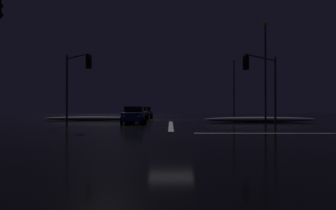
{
  "coord_description": "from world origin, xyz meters",
  "views": [
    {
      "loc": [
        -0.04,
        -18.44,
        1.45
      ],
      "look_at": [
        -0.27,
        11.94,
        1.71
      ],
      "focal_mm": 34.73,
      "sensor_mm": 36.0,
      "label": 1
    }
  ],
  "objects_px": {
    "sedan_blue": "(134,115)",
    "traffic_signal_nw": "(76,76)",
    "traffic_signal_ne": "(263,76)",
    "sedan_red": "(136,114)",
    "sedan_green": "(140,113)",
    "streetlamp_right_far": "(234,84)",
    "sedan_gray": "(145,112)",
    "streetlamp_right_near": "(265,65)"
  },
  "relations": [
    {
      "from": "traffic_signal_nw",
      "to": "traffic_signal_ne",
      "type": "relative_size",
      "value": 1.03
    },
    {
      "from": "sedan_red",
      "to": "traffic_signal_ne",
      "type": "xyz_separation_m",
      "value": [
        11.09,
        -9.22,
        3.17
      ]
    },
    {
      "from": "sedan_blue",
      "to": "sedan_gray",
      "type": "distance_m",
      "value": 16.62
    },
    {
      "from": "traffic_signal_nw",
      "to": "streetlamp_right_far",
      "type": "xyz_separation_m",
      "value": [
        17.1,
        22.28,
        0.96
      ]
    },
    {
      "from": "sedan_blue",
      "to": "streetlamp_right_far",
      "type": "xyz_separation_m",
      "value": [
        12.81,
        18.72,
        4.19
      ]
    },
    {
      "from": "sedan_blue",
      "to": "streetlamp_right_near",
      "type": "xyz_separation_m",
      "value": [
        12.81,
        2.72,
        4.9
      ]
    },
    {
      "from": "sedan_green",
      "to": "streetlamp_right_near",
      "type": "relative_size",
      "value": 0.43
    },
    {
      "from": "sedan_green",
      "to": "streetlamp_right_far",
      "type": "xyz_separation_m",
      "value": [
        13.34,
        7.46,
        4.19
      ]
    },
    {
      "from": "sedan_green",
      "to": "streetlamp_right_far",
      "type": "bearing_deg",
      "value": 29.22
    },
    {
      "from": "sedan_blue",
      "to": "traffic_signal_ne",
      "type": "distance_m",
      "value": 11.8
    },
    {
      "from": "traffic_signal_ne",
      "to": "streetlamp_right_near",
      "type": "distance_m",
      "value": 7.18
    },
    {
      "from": "sedan_gray",
      "to": "sedan_green",
      "type": "bearing_deg",
      "value": -92.49
    },
    {
      "from": "sedan_blue",
      "to": "traffic_signal_nw",
      "type": "distance_m",
      "value": 6.45
    },
    {
      "from": "sedan_red",
      "to": "streetlamp_right_far",
      "type": "height_order",
      "value": "streetlamp_right_far"
    },
    {
      "from": "sedan_red",
      "to": "sedan_gray",
      "type": "xyz_separation_m",
      "value": [
        0.12,
        11.31,
        0.0
      ]
    },
    {
      "from": "sedan_green",
      "to": "traffic_signal_nw",
      "type": "bearing_deg",
      "value": -104.25
    },
    {
      "from": "sedan_blue",
      "to": "streetlamp_right_far",
      "type": "relative_size",
      "value": 0.5
    },
    {
      "from": "sedan_green",
      "to": "traffic_signal_ne",
      "type": "distance_m",
      "value": 19.13
    },
    {
      "from": "sedan_gray",
      "to": "streetlamp_right_near",
      "type": "xyz_separation_m",
      "value": [
        13.11,
        -13.89,
        4.9
      ]
    },
    {
      "from": "traffic_signal_nw",
      "to": "sedan_gray",
      "type": "bearing_deg",
      "value": 78.8
    },
    {
      "from": "traffic_signal_nw",
      "to": "traffic_signal_ne",
      "type": "distance_m",
      "value": 14.97
    },
    {
      "from": "sedan_green",
      "to": "traffic_signal_ne",
      "type": "bearing_deg",
      "value": -53.55
    },
    {
      "from": "sedan_blue",
      "to": "sedan_gray",
      "type": "xyz_separation_m",
      "value": [
        -0.3,
        16.61,
        0.0
      ]
    },
    {
      "from": "sedan_green",
      "to": "streetlamp_right_far",
      "type": "distance_m",
      "value": 15.85
    },
    {
      "from": "sedan_green",
      "to": "streetlamp_right_near",
      "type": "distance_m",
      "value": 16.58
    },
    {
      "from": "sedan_green",
      "to": "streetlamp_right_far",
      "type": "height_order",
      "value": "streetlamp_right_far"
    },
    {
      "from": "sedan_green",
      "to": "sedan_red",
      "type": "bearing_deg",
      "value": -88.91
    },
    {
      "from": "sedan_red",
      "to": "sedan_gray",
      "type": "bearing_deg",
      "value": 89.4
    },
    {
      "from": "traffic_signal_nw",
      "to": "streetlamp_right_far",
      "type": "distance_m",
      "value": 28.1
    },
    {
      "from": "sedan_blue",
      "to": "sedan_gray",
      "type": "height_order",
      "value": "same"
    },
    {
      "from": "sedan_red",
      "to": "streetlamp_right_far",
      "type": "xyz_separation_m",
      "value": [
        13.23,
        13.42,
        4.19
      ]
    },
    {
      "from": "sedan_blue",
      "to": "sedan_red",
      "type": "relative_size",
      "value": 1.0
    },
    {
      "from": "traffic_signal_nw",
      "to": "sedan_green",
      "type": "bearing_deg",
      "value": 75.75
    },
    {
      "from": "traffic_signal_ne",
      "to": "streetlamp_right_far",
      "type": "relative_size",
      "value": 0.66
    },
    {
      "from": "sedan_gray",
      "to": "traffic_signal_nw",
      "type": "bearing_deg",
      "value": -101.2
    },
    {
      "from": "streetlamp_right_near",
      "to": "sedan_blue",
      "type": "bearing_deg",
      "value": -168.0
    },
    {
      "from": "streetlamp_right_far",
      "to": "streetlamp_right_near",
      "type": "relative_size",
      "value": 0.86
    },
    {
      "from": "traffic_signal_ne",
      "to": "streetlamp_right_far",
      "type": "height_order",
      "value": "streetlamp_right_far"
    },
    {
      "from": "sedan_red",
      "to": "sedan_green",
      "type": "bearing_deg",
      "value": 91.09
    },
    {
      "from": "sedan_gray",
      "to": "traffic_signal_ne",
      "type": "distance_m",
      "value": 23.49
    },
    {
      "from": "sedan_blue",
      "to": "sedan_red",
      "type": "bearing_deg",
      "value": 94.56
    },
    {
      "from": "sedan_blue",
      "to": "sedan_green",
      "type": "bearing_deg",
      "value": 92.73
    }
  ]
}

